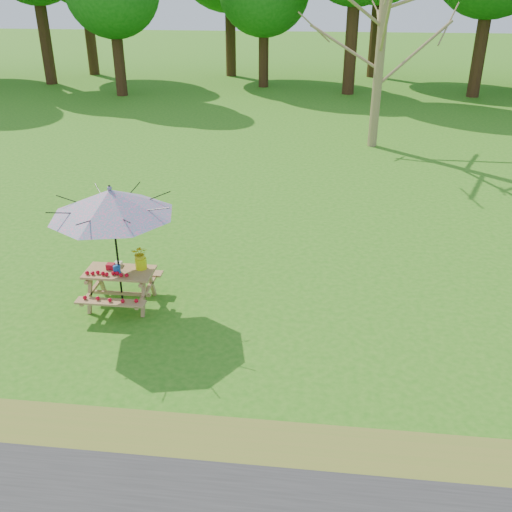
# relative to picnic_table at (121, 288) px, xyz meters

# --- Properties ---
(ground) EXTENTS (120.00, 120.00, 0.00)m
(ground) POSITION_rel_picnic_table_xyz_m (2.01, -0.50, -0.33)
(ground) COLOR #297516
(ground) RESTS_ON ground
(drygrass_strip) EXTENTS (120.00, 1.20, 0.01)m
(drygrass_strip) POSITION_rel_picnic_table_xyz_m (2.01, -3.30, -0.32)
(drygrass_strip) COLOR olive
(drygrass_strip) RESTS_ON ground
(picnic_table) EXTENTS (1.20, 1.32, 0.67)m
(picnic_table) POSITION_rel_picnic_table_xyz_m (0.00, 0.00, 0.00)
(picnic_table) COLOR #A87B4C
(picnic_table) RESTS_ON ground
(patio_umbrella) EXTENTS (2.45, 2.45, 2.25)m
(patio_umbrella) POSITION_rel_picnic_table_xyz_m (0.00, 0.00, 1.62)
(patio_umbrella) COLOR black
(patio_umbrella) RESTS_ON ground
(produce_bins) EXTENTS (0.30, 0.39, 0.13)m
(produce_bins) POSITION_rel_picnic_table_xyz_m (-0.08, 0.04, 0.40)
(produce_bins) COLOR #A80D20
(produce_bins) RESTS_ON picnic_table
(tomatoes_row) EXTENTS (0.77, 0.13, 0.07)m
(tomatoes_row) POSITION_rel_picnic_table_xyz_m (-0.15, -0.18, 0.38)
(tomatoes_row) COLOR red
(tomatoes_row) RESTS_ON picnic_table
(flower_bucket) EXTENTS (0.31, 0.28, 0.44)m
(flower_bucket) POSITION_rel_picnic_table_xyz_m (0.36, 0.15, 0.58)
(flower_bucket) COLOR #E9F00C
(flower_bucket) RESTS_ON picnic_table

